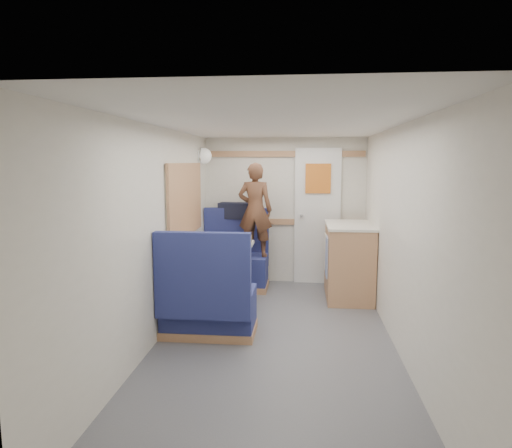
# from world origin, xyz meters

# --- Properties ---
(floor) EXTENTS (4.50, 4.50, 0.00)m
(floor) POSITION_xyz_m (0.00, 0.00, 0.00)
(floor) COLOR #515156
(floor) RESTS_ON ground
(ceiling) EXTENTS (4.50, 4.50, 0.00)m
(ceiling) POSITION_xyz_m (0.00, 0.00, 2.00)
(ceiling) COLOR silver
(ceiling) RESTS_ON wall_back
(wall_back) EXTENTS (2.20, 0.02, 2.00)m
(wall_back) POSITION_xyz_m (0.00, 2.25, 1.00)
(wall_back) COLOR silver
(wall_back) RESTS_ON floor
(wall_left) EXTENTS (0.02, 4.50, 2.00)m
(wall_left) POSITION_xyz_m (-1.10, 0.00, 1.00)
(wall_left) COLOR silver
(wall_left) RESTS_ON floor
(wall_right) EXTENTS (0.02, 4.50, 2.00)m
(wall_right) POSITION_xyz_m (1.10, 0.00, 1.00)
(wall_right) COLOR silver
(wall_right) RESTS_ON floor
(oak_trim_low) EXTENTS (2.15, 0.02, 0.08)m
(oak_trim_low) POSITION_xyz_m (0.00, 2.23, 0.85)
(oak_trim_low) COLOR #A16F48
(oak_trim_low) RESTS_ON wall_back
(oak_trim_high) EXTENTS (2.15, 0.02, 0.08)m
(oak_trim_high) POSITION_xyz_m (0.00, 2.23, 1.78)
(oak_trim_high) COLOR #A16F48
(oak_trim_high) RESTS_ON wall_back
(side_window) EXTENTS (0.04, 1.30, 0.72)m
(side_window) POSITION_xyz_m (-1.08, 1.00, 1.25)
(side_window) COLOR #AAB196
(side_window) RESTS_ON wall_left
(rear_door) EXTENTS (0.62, 0.12, 1.86)m
(rear_door) POSITION_xyz_m (0.45, 2.22, 0.97)
(rear_door) COLOR white
(rear_door) RESTS_ON wall_back
(dinette_table) EXTENTS (0.62, 0.92, 0.72)m
(dinette_table) POSITION_xyz_m (-0.65, 1.00, 0.57)
(dinette_table) COLOR white
(dinette_table) RESTS_ON floor
(bench_far) EXTENTS (0.90, 0.59, 1.05)m
(bench_far) POSITION_xyz_m (-0.65, 1.86, 0.30)
(bench_far) COLOR navy
(bench_far) RESTS_ON floor
(bench_near) EXTENTS (0.90, 0.59, 1.05)m
(bench_near) POSITION_xyz_m (-0.65, 0.14, 0.30)
(bench_near) COLOR navy
(bench_near) RESTS_ON floor
(ledge) EXTENTS (0.90, 0.14, 0.04)m
(ledge) POSITION_xyz_m (-0.65, 2.12, 0.88)
(ledge) COLOR #A16F48
(ledge) RESTS_ON bench_far
(dome_light) EXTENTS (0.20, 0.20, 0.20)m
(dome_light) POSITION_xyz_m (-1.04, 1.85, 1.75)
(dome_light) COLOR white
(dome_light) RESTS_ON wall_left
(galley_counter) EXTENTS (0.57, 0.92, 0.92)m
(galley_counter) POSITION_xyz_m (0.82, 1.55, 0.47)
(galley_counter) COLOR #A16F48
(galley_counter) RESTS_ON floor
(person) EXTENTS (0.46, 0.32, 1.21)m
(person) POSITION_xyz_m (-0.36, 1.78, 1.06)
(person) COLOR brown
(person) RESTS_ON bench_far
(duffel_bag) EXTENTS (0.48, 0.28, 0.22)m
(duffel_bag) POSITION_xyz_m (-0.66, 2.12, 1.01)
(duffel_bag) COLOR black
(duffel_bag) RESTS_ON ledge
(tray) EXTENTS (0.34, 0.41, 0.02)m
(tray) POSITION_xyz_m (-0.63, 0.70, 0.73)
(tray) COLOR white
(tray) RESTS_ON dinette_table
(orange_fruit) EXTENTS (0.07, 0.07, 0.07)m
(orange_fruit) POSITION_xyz_m (-0.43, 0.92, 0.77)
(orange_fruit) COLOR orange
(orange_fruit) RESTS_ON tray
(cheese_block) EXTENTS (0.10, 0.07, 0.04)m
(cheese_block) POSITION_xyz_m (-0.65, 0.90, 0.76)
(cheese_block) COLOR #ECD388
(cheese_block) RESTS_ON tray
(wine_glass) EXTENTS (0.08, 0.08, 0.17)m
(wine_glass) POSITION_xyz_m (-0.61, 0.92, 0.84)
(wine_glass) COLOR white
(wine_glass) RESTS_ON dinette_table
(tumbler_left) EXTENTS (0.07, 0.07, 0.12)m
(tumbler_left) POSITION_xyz_m (-0.88, 0.74, 0.78)
(tumbler_left) COLOR white
(tumbler_left) RESTS_ON dinette_table
(tumbler_right) EXTENTS (0.08, 0.08, 0.12)m
(tumbler_right) POSITION_xyz_m (-0.52, 0.98, 0.78)
(tumbler_right) COLOR white
(tumbler_right) RESTS_ON dinette_table
(beer_glass) EXTENTS (0.06, 0.06, 0.10)m
(beer_glass) POSITION_xyz_m (-0.45, 1.17, 0.77)
(beer_glass) COLOR #8E4614
(beer_glass) RESTS_ON dinette_table
(pepper_grinder) EXTENTS (0.03, 0.03, 0.09)m
(pepper_grinder) POSITION_xyz_m (-0.72, 1.06, 0.77)
(pepper_grinder) COLOR black
(pepper_grinder) RESTS_ON dinette_table
(salt_grinder) EXTENTS (0.04, 0.04, 0.09)m
(salt_grinder) POSITION_xyz_m (-0.57, 1.08, 0.77)
(salt_grinder) COLOR white
(salt_grinder) RESTS_ON dinette_table
(bread_loaf) EXTENTS (0.15, 0.24, 0.09)m
(bread_loaf) POSITION_xyz_m (-0.43, 1.18, 0.77)
(bread_loaf) COLOR olive
(bread_loaf) RESTS_ON dinette_table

